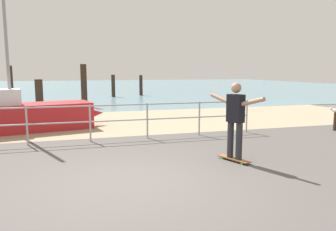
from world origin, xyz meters
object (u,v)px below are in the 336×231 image
Objects in this scene: sailboat at (27,115)px; skateboarder at (235,116)px; bollard_short at (336,122)px; skateboard at (234,159)px.

skateboarder is at bearing -46.76° from sailboat.
sailboat reaches higher than skateboarder.
sailboat is at bearing 163.89° from bollard_short.
skateboard is 5.48m from bollard_short.
bollard_short is (9.81, -2.83, -0.22)m from sailboat.
sailboat reaches higher than skateboard.
skateboarder is 2.73× the size of bollard_short.
sailboat is 10.21m from bollard_short.
sailboat is 8.85× the size of bollard_short.
bollard_short is (4.95, 2.33, 0.23)m from skateboard.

